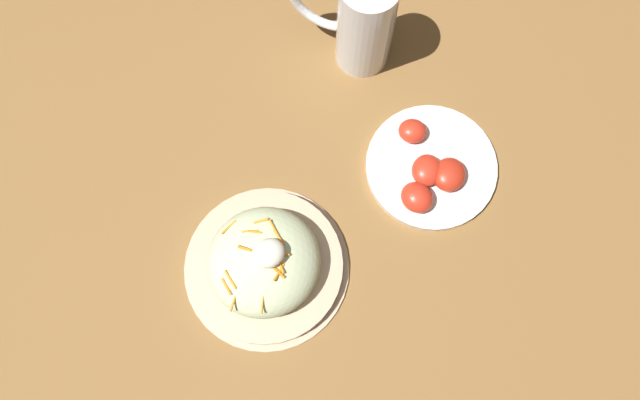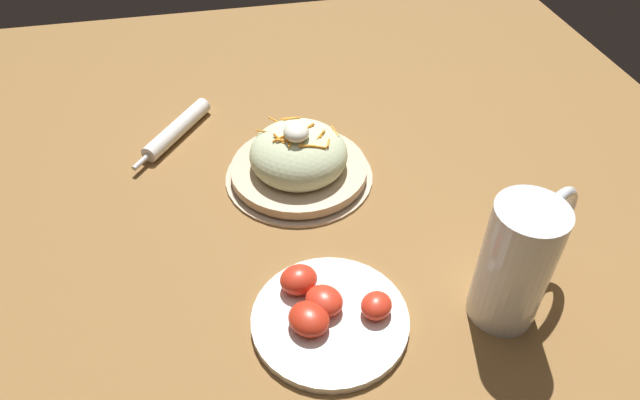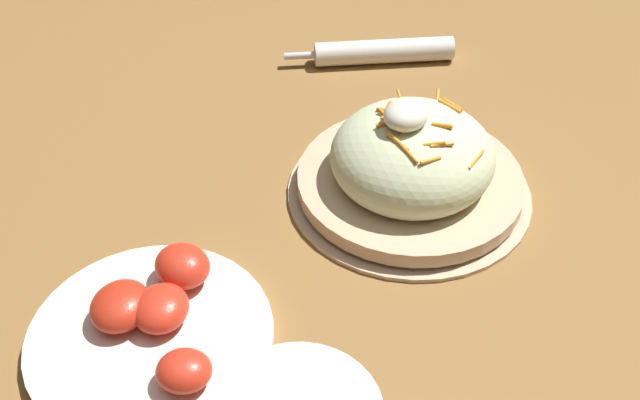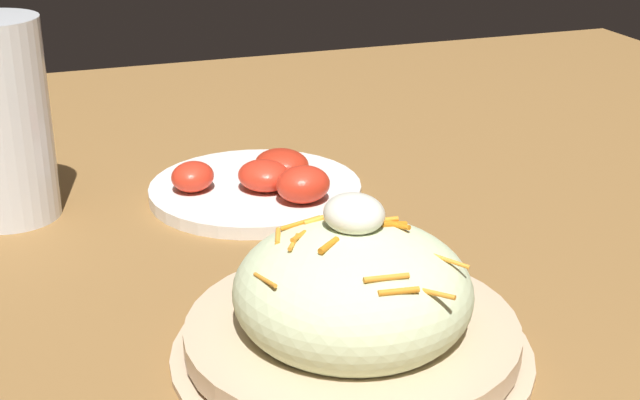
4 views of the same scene
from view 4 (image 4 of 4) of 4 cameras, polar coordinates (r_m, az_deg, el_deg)
name	(u,v)px [view 4 (image 4 of 4)]	position (r m, az deg, el deg)	size (l,w,h in m)	color
ground_plane	(346,297)	(0.66, 1.62, -5.98)	(1.43, 1.43, 0.00)	olive
salad_plate	(352,308)	(0.58, 2.01, -6.68)	(0.23, 0.23, 0.10)	#D1B28E
tomato_plate	(260,185)	(0.82, -3.75, 0.94)	(0.19, 0.19, 0.04)	white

